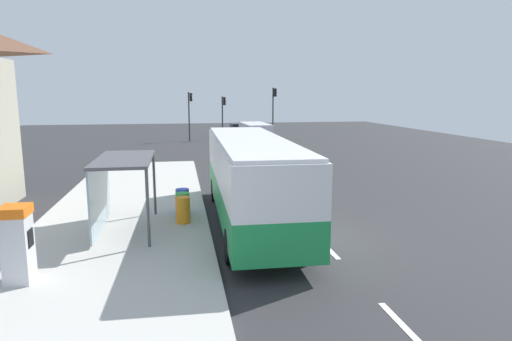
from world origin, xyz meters
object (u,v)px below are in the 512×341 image
white_van (255,134)px  recycling_bin_blue (183,201)px  recycling_bin_green (183,205)px  traffic_light_far_side (190,109)px  sedan_near (238,130)px  ticket_machine (18,244)px  traffic_light_median (223,111)px  recycling_bin_orange (183,210)px  traffic_light_near_side (274,106)px  bus_shelter (115,175)px  bus (251,176)px

white_van → recycling_bin_blue: bearing=-107.4°
recycling_bin_green → traffic_light_far_side: 29.86m
sedan_near → ticket_machine: bearing=-105.3°
traffic_light_median → recycling_bin_orange: bearing=-98.4°
recycling_bin_blue → traffic_light_median: size_ratio=0.21×
traffic_light_far_side → traffic_light_near_side: bearing=-5.3°
ticket_machine → traffic_light_near_side: traffic_light_near_side is taller
white_van → sedan_near: size_ratio=1.18×
sedan_near → recycling_bin_blue: (-6.50, -32.63, -0.14)m
traffic_light_far_side → bus_shelter: (-3.31, -30.93, -1.20)m
recycling_bin_green → traffic_light_median: bearing=81.4°
ticket_machine → traffic_light_far_side: traffic_light_far_side is taller
recycling_bin_blue → traffic_light_near_side: 29.98m
bus → traffic_light_median: 31.31m
bus → traffic_light_near_side: (7.21, 29.62, 1.74)m
white_van → traffic_light_near_side: (3.29, 7.81, 2.24)m
traffic_light_far_side → traffic_light_median: traffic_light_far_side is taller
sedan_near → recycling_bin_green: sedan_near is taller
recycling_bin_orange → recycling_bin_green: size_ratio=1.00×
recycling_bin_blue → traffic_light_median: 30.27m
white_van → sedan_near: 12.24m
white_van → ticket_machine: size_ratio=2.71×
bus → traffic_light_far_side: bearing=92.6°
traffic_light_median → recycling_bin_blue: bearing=-98.8°
white_van → traffic_light_median: size_ratio=1.16×
ticket_machine → recycling_bin_green: bearing=52.3°
sedan_near → bus_shelter: size_ratio=1.11×
recycling_bin_green → recycling_bin_orange: bearing=-90.0°
traffic_light_far_side → ticket_machine: bearing=-98.4°
recycling_bin_orange → recycling_bin_green: same height
white_van → sedan_near: (0.10, 12.23, -0.55)m
recycling_bin_orange → ticket_machine: bearing=-131.8°
recycling_bin_blue → bus: bearing=-29.3°
ticket_machine → traffic_light_far_side: (5.14, 34.94, 2.13)m
recycling_bin_blue → traffic_light_far_side: traffic_light_far_side is taller
recycling_bin_blue → traffic_light_near_side: bearing=71.0°
sedan_near → bus_shelter: bearing=-104.2°
sedan_near → traffic_light_near_side: 6.12m
ticket_machine → bus_shelter: size_ratio=0.48×
white_van → traffic_light_near_side: traffic_light_near_side is taller
white_van → bus_shelter: bus_shelter is taller
white_van → traffic_light_median: 9.73m
recycling_bin_orange → traffic_light_median: (4.61, 31.22, 2.38)m
bus → ticket_machine: bearing=-145.3°
bus → traffic_light_median: size_ratio=2.44×
white_van → traffic_light_near_side: bearing=67.1°
recycling_bin_green → bus_shelter: 2.91m
ticket_machine → bus_shelter: 4.50m
traffic_light_median → traffic_light_far_side: bearing=-167.1°
bus → ticket_machine: 7.97m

